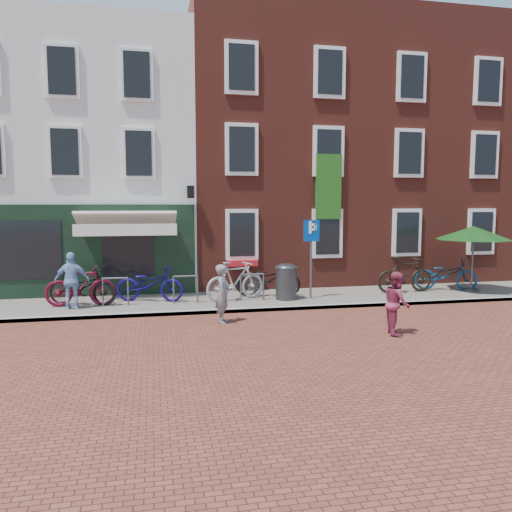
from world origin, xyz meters
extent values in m
plane|color=brown|center=(0.00, 0.00, 0.00)|extent=(80.00, 80.00, 0.00)
cube|color=slate|center=(1.00, 1.50, 0.05)|extent=(24.00, 3.00, 0.10)
cube|color=silver|center=(-5.00, 7.00, 4.50)|extent=(8.00, 8.00, 9.00)
cube|color=maroon|center=(2.00, 7.00, 5.00)|extent=(6.00, 8.00, 10.00)
cube|color=maroon|center=(8.00, 7.00, 5.00)|extent=(6.00, 8.00, 10.00)
cylinder|color=#3A393C|center=(1.56, 1.17, 0.58)|extent=(0.64, 0.64, 0.97)
ellipsoid|color=#3A393C|center=(1.56, 1.17, 1.14)|extent=(0.64, 0.64, 0.29)
cylinder|color=#4C4C4F|center=(2.35, 1.20, 1.26)|extent=(0.07, 0.07, 2.31)
cube|color=#003E9B|center=(2.35, 1.18, 2.20)|extent=(0.50, 0.04, 0.65)
cylinder|color=#4C4C4F|center=(8.02, 1.30, 0.14)|extent=(0.50, 0.50, 0.08)
cylinder|color=#4C4C4F|center=(8.02, 1.30, 1.13)|extent=(0.06, 0.06, 2.06)
cone|color=#134213|center=(8.02, 1.30, 2.16)|extent=(2.45, 2.45, 0.45)
imported|color=slate|center=(-0.71, -1.04, 0.75)|extent=(0.48, 0.62, 1.49)
imported|color=#902E4A|center=(3.09, -2.95, 0.73)|extent=(0.70, 0.82, 1.46)
imported|color=#83A8D6|center=(-4.64, 1.01, 0.90)|extent=(0.94, 0.41, 1.59)
imported|color=black|center=(-4.45, 1.53, 0.63)|extent=(2.16, 1.34, 1.07)
imported|color=#53081B|center=(-4.47, 1.34, 0.69)|extent=(1.99, 0.62, 1.19)
imported|color=#120660|center=(-2.53, 1.69, 0.63)|extent=(2.16, 1.28, 1.07)
imported|color=#9F9FA2|center=(0.02, 1.37, 0.69)|extent=(2.05, 1.19, 1.19)
imported|color=black|center=(1.16, 1.81, 0.63)|extent=(2.09, 0.90, 1.07)
imported|color=black|center=(5.72, 1.54, 0.69)|extent=(2.00, 0.65, 1.19)
imported|color=navy|center=(7.30, 1.67, 0.63)|extent=(2.16, 1.39, 1.07)
camera|label=1|loc=(-2.40, -13.43, 3.01)|focal=34.98mm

